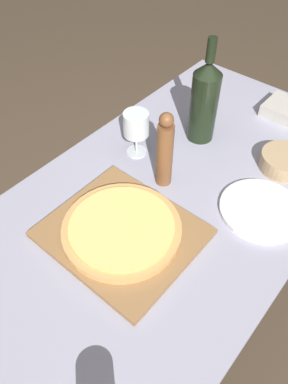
{
  "coord_description": "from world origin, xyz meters",
  "views": [
    {
      "loc": [
        0.41,
        -0.55,
        1.56
      ],
      "look_at": [
        -0.03,
        -0.02,
        0.81
      ],
      "focal_mm": 35.0,
      "sensor_mm": 36.0,
      "label": 1
    }
  ],
  "objects": [
    {
      "name": "wine_glass",
      "position": [
        -0.2,
        0.14,
        0.86
      ],
      "size": [
        0.08,
        0.08,
        0.15
      ],
      "color": "silver",
      "rests_on": "dining_table"
    },
    {
      "name": "dinner_plate",
      "position": [
        0.23,
        0.18,
        0.76
      ],
      "size": [
        0.23,
        0.23,
        0.01
      ],
      "color": "white",
      "rests_on": "dining_table"
    },
    {
      "name": "dining_table",
      "position": [
        0.0,
        0.0,
        0.65
      ],
      "size": [
        0.76,
        1.57,
        0.75
      ],
      "color": "#9393A8",
      "rests_on": "ground_plane"
    },
    {
      "name": "ground_plane",
      "position": [
        0.0,
        0.0,
        0.0
      ],
      "size": [
        12.0,
        12.0,
        0.0
      ],
      "primitive_type": "plane",
      "color": "#4C3D2D"
    },
    {
      "name": "small_bowl",
      "position": [
        0.19,
        0.38,
        0.78
      ],
      "size": [
        0.15,
        0.15,
        0.05
      ],
      "color": "tan",
      "rests_on": "dining_table"
    },
    {
      "name": "pizza",
      "position": [
        -0.01,
        -0.13,
        0.78
      ],
      "size": [
        0.31,
        0.31,
        0.02
      ],
      "color": "tan",
      "rests_on": "cutting_board"
    },
    {
      "name": "pepper_mill",
      "position": [
        -0.05,
        0.09,
        0.87
      ],
      "size": [
        0.05,
        0.05,
        0.25
      ],
      "color": "brown",
      "rests_on": "dining_table"
    },
    {
      "name": "cutting_board",
      "position": [
        -0.01,
        -0.13,
        0.76
      ],
      "size": [
        0.38,
        0.33,
        0.02
      ],
      "color": "olive",
      "rests_on": "dining_table"
    },
    {
      "name": "wine_bottle",
      "position": [
        -0.09,
        0.34,
        0.89
      ],
      "size": [
        0.09,
        0.09,
        0.34
      ],
      "color": "black",
      "rests_on": "dining_table"
    }
  ]
}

